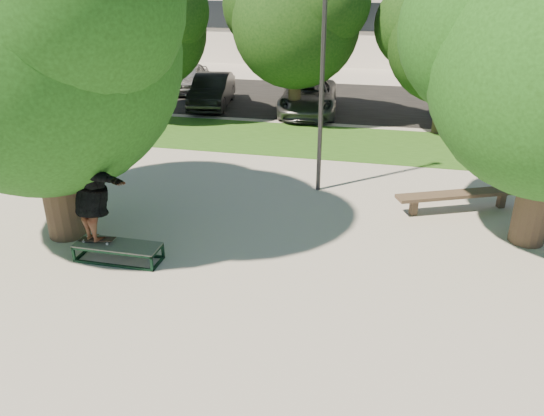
% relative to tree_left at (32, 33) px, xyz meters
% --- Properties ---
extents(ground, '(120.00, 120.00, 0.00)m').
position_rel_tree_left_xyz_m(ground, '(4.29, -1.09, -4.42)').
color(ground, '#A9A29B').
rests_on(ground, ground).
extents(grass_strip, '(30.00, 4.00, 0.02)m').
position_rel_tree_left_xyz_m(grass_strip, '(5.29, 8.41, -4.41)').
color(grass_strip, '#224D16').
rests_on(grass_strip, ground).
extents(asphalt_strip, '(40.00, 8.00, 0.01)m').
position_rel_tree_left_xyz_m(asphalt_strip, '(4.29, 14.91, -4.42)').
color(asphalt_strip, black).
rests_on(asphalt_strip, ground).
extents(tree_left, '(6.96, 5.95, 7.12)m').
position_rel_tree_left_xyz_m(tree_left, '(0.00, 0.00, 0.00)').
color(tree_left, '#38281E').
rests_on(tree_left, ground).
extents(bg_tree_left, '(5.28, 4.51, 5.77)m').
position_rel_tree_left_xyz_m(bg_tree_left, '(-2.28, 9.98, -0.69)').
color(bg_tree_left, '#38281E').
rests_on(bg_tree_left, ground).
extents(bg_tree_mid, '(5.76, 4.92, 6.24)m').
position_rel_tree_left_xyz_m(bg_tree_mid, '(3.22, 10.98, -0.41)').
color(bg_tree_mid, '#38281E').
rests_on(bg_tree_mid, ground).
extents(bg_tree_right, '(5.04, 4.31, 5.43)m').
position_rel_tree_left_xyz_m(bg_tree_right, '(8.73, 10.47, -0.93)').
color(bg_tree_right, '#38281E').
rests_on(bg_tree_right, ground).
extents(lamppost, '(0.25, 0.15, 6.11)m').
position_rel_tree_left_xyz_m(lamppost, '(5.29, 3.91, -1.27)').
color(lamppost, '#2D2D30').
rests_on(lamppost, ground).
extents(grind_box, '(1.80, 0.60, 0.38)m').
position_rel_tree_left_xyz_m(grind_box, '(1.79, -0.91, -4.23)').
color(grind_box, black).
rests_on(grind_box, ground).
extents(skater_rig, '(2.48, 1.51, 2.04)m').
position_rel_tree_left_xyz_m(skater_rig, '(1.34, -0.91, -2.99)').
color(skater_rig, white).
rests_on(skater_rig, grind_box).
extents(bench, '(3.17, 1.72, 0.50)m').
position_rel_tree_left_xyz_m(bench, '(8.94, 3.28, -4.00)').
color(bench, '#4B3B2D').
rests_on(bench, ground).
extents(car_silver_a, '(2.00, 4.04, 1.32)m').
position_rel_tree_left_xyz_m(car_silver_a, '(-2.94, 15.41, -3.76)').
color(car_silver_a, '#A4A3A8').
rests_on(car_silver_a, asphalt_strip).
extents(car_dark, '(2.13, 4.45, 1.41)m').
position_rel_tree_left_xyz_m(car_dark, '(-0.71, 12.53, -3.72)').
color(car_dark, black).
rests_on(car_dark, asphalt_strip).
extents(car_grey, '(2.83, 5.21, 1.39)m').
position_rel_tree_left_xyz_m(car_grey, '(3.61, 12.41, -3.73)').
color(car_grey, '#5A5B5F').
rests_on(car_grey, asphalt_strip).
extents(car_silver_b, '(2.60, 4.80, 1.32)m').
position_rel_tree_left_xyz_m(car_silver_b, '(10.23, 15.15, -3.76)').
color(car_silver_b, '#A2A2A6').
rests_on(car_silver_b, asphalt_strip).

